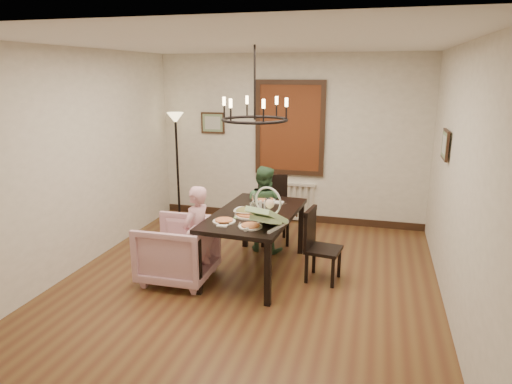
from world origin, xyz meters
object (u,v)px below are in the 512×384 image
at_px(armchair, 177,250).
at_px(elderly_woman, 197,243).
at_px(baby_bouncer, 267,214).
at_px(chair_right, 324,245).
at_px(seated_man, 263,216).
at_px(floor_lamp, 178,167).
at_px(chair_far, 274,210).
at_px(drinking_glass, 253,208).
at_px(dining_table, 255,219).

xyz_separation_m(armchair, elderly_woman, (0.26, 0.00, 0.12)).
bearing_deg(elderly_woman, baby_bouncer, 103.45).
xyz_separation_m(chair_right, seated_man, (-0.96, 0.77, 0.06)).
xyz_separation_m(seated_man, baby_bouncer, (0.36, -1.25, 0.44)).
bearing_deg(floor_lamp, baby_bouncer, -47.30).
relative_size(seated_man, baby_bouncer, 2.11).
height_order(chair_right, floor_lamp, floor_lamp).
relative_size(chair_far, elderly_woman, 1.01).
distance_m(baby_bouncer, floor_lamp, 3.21).
xyz_separation_m(drinking_glass, floor_lamp, (-1.89, 1.93, 0.03)).
bearing_deg(chair_far, dining_table, -109.43).
xyz_separation_m(dining_table, elderly_woman, (-0.60, -0.47, -0.21)).
relative_size(chair_right, baby_bouncer, 1.86).
bearing_deg(chair_right, baby_bouncer, 136.92).
distance_m(chair_far, seated_man, 0.34).
bearing_deg(seated_man, chair_far, -95.78).
distance_m(elderly_woman, baby_bouncer, 0.99).
height_order(chair_right, elderly_woman, elderly_woman).
relative_size(armchair, baby_bouncer, 1.75).
bearing_deg(floor_lamp, chair_right, -34.08).
height_order(chair_far, armchair, chair_far).
relative_size(chair_far, chair_right, 1.12).
bearing_deg(seated_man, dining_table, 105.05).
xyz_separation_m(seated_man, drinking_glass, (0.08, -0.83, 0.36)).
relative_size(armchair, floor_lamp, 0.47).
relative_size(elderly_woman, seated_man, 0.98).
distance_m(armchair, seated_man, 1.45).
relative_size(chair_right, armchair, 1.07).
bearing_deg(drinking_glass, elderly_woman, -146.42).
relative_size(dining_table, chair_right, 1.94).
xyz_separation_m(chair_far, seated_man, (-0.08, -0.33, 0.00)).
bearing_deg(floor_lamp, chair_far, -22.17).
xyz_separation_m(dining_table, baby_bouncer, (0.28, -0.50, 0.24)).
bearing_deg(baby_bouncer, elderly_woman, -164.80).
xyz_separation_m(armchair, baby_bouncer, (1.13, -0.03, 0.57)).
relative_size(armchair, seated_man, 0.83).
bearing_deg(seated_man, baby_bouncer, 114.83).
relative_size(baby_bouncer, drinking_glass, 3.15).
height_order(chair_far, seated_man, seated_man).
bearing_deg(chair_far, baby_bouncer, -99.44).
relative_size(chair_right, elderly_woman, 0.90).
bearing_deg(floor_lamp, armchair, -65.95).
relative_size(dining_table, chair_far, 1.73).
xyz_separation_m(chair_far, baby_bouncer, (0.28, -1.58, 0.45)).
distance_m(chair_right, floor_lamp, 3.38).
relative_size(chair_far, floor_lamp, 0.56).
bearing_deg(elderly_woman, dining_table, 143.43).
xyz_separation_m(chair_far, elderly_woman, (-0.60, -1.55, -0.01)).
bearing_deg(dining_table, chair_right, 2.47).
bearing_deg(floor_lamp, seated_man, -31.35).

